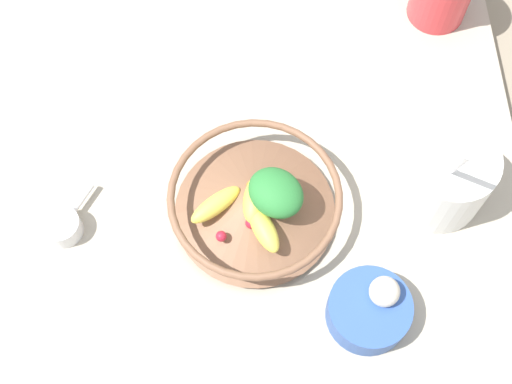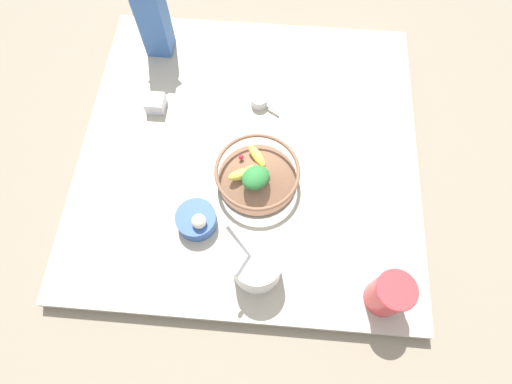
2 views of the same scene
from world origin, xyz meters
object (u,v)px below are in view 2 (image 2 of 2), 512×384
(yogurt_tub, at_px, (257,265))
(drinking_cup, at_px, (389,294))
(fruit_bowl, at_px, (257,174))
(spice_jar, at_px, (156,104))
(milk_carton, at_px, (151,12))
(garlic_bowl, at_px, (197,220))

(yogurt_tub, relative_size, drinking_cup, 2.03)
(fruit_bowl, relative_size, spice_jar, 4.16)
(milk_carton, xyz_separation_m, garlic_bowl, (0.20, -0.58, -0.12))
(drinking_cup, height_order, garlic_bowl, drinking_cup)
(fruit_bowl, relative_size, milk_carton, 0.80)
(fruit_bowl, bearing_deg, spice_jar, 145.57)
(milk_carton, bearing_deg, fruit_bowl, -52.55)
(fruit_bowl, height_order, spice_jar, fruit_bowl)
(drinking_cup, bearing_deg, milk_carton, 132.17)
(milk_carton, height_order, drinking_cup, milk_carton)
(milk_carton, relative_size, garlic_bowl, 2.72)
(fruit_bowl, height_order, yogurt_tub, yogurt_tub)
(fruit_bowl, height_order, milk_carton, milk_carton)
(milk_carton, xyz_separation_m, spice_jar, (0.03, -0.23, -0.12))
(yogurt_tub, bearing_deg, fruit_bowl, 94.56)
(fruit_bowl, bearing_deg, drinking_cup, -41.74)
(fruit_bowl, bearing_deg, garlic_bowl, -136.63)
(milk_carton, relative_size, drinking_cup, 2.31)
(yogurt_tub, bearing_deg, milk_carton, 117.57)
(spice_jar, relative_size, garlic_bowl, 0.52)
(yogurt_tub, height_order, spice_jar, yogurt_tub)
(milk_carton, height_order, yogurt_tub, milk_carton)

